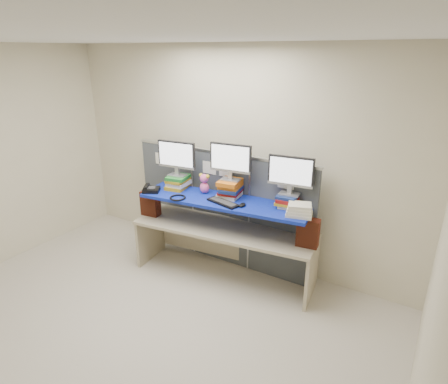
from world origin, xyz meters
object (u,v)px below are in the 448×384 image
Objects in this scene: monitor_left at (177,156)px; desk_phone at (151,189)px; monitor_center at (230,160)px; monitor_right at (291,173)px; desk at (224,237)px; blue_board at (224,201)px; keyboard at (223,202)px.

monitor_left is 0.52m from desk_phone.
monitor_center is 1.00× the size of monitor_right.
blue_board reaches higher than desk.
blue_board is at bearing 129.33° from keyboard.
monitor_center is at bearing -180.00° from monitor_right.
desk_phone is at bearing -172.65° from desk.
monitor_left is (-0.71, 0.03, 0.92)m from desk.
monitor_center is (0.01, 0.12, 0.48)m from blue_board.
desk_phone reaches higher than blue_board.
keyboard is (0.05, -0.10, 0.51)m from desk.
monitor_right is (0.73, 0.22, 0.89)m from desk.
monitor_center is 1.18× the size of keyboard.
desk is at bearing -171.04° from monitor_right.
desk_phone is at bearing -158.11° from keyboard.
monitor_center reaches higher than desk_phone.
monitor_center is 1.10m from desk_phone.
monitor_left is 1.00× the size of monitor_center.
monitor_center reaches higher than monitor_left.
desk is 5.32× the size of keyboard.
desk is 4.52× the size of monitor_right.
keyboard is at bearing -21.05° from desk_phone.
desk is 0.52m from keyboard.
monitor_left is 1.18× the size of keyboard.
keyboard is at bearing -71.63° from blue_board.
desk_phone is at bearing -136.13° from monitor_left.
blue_board is 0.12m from keyboard.
keyboard is (0.03, -0.22, -0.45)m from monitor_center.
keyboard is at bearing -88.58° from monitor_center.
keyboard is (0.05, -0.10, 0.03)m from blue_board.
keyboard reaches higher than blue_board.
blue_board is at bearing -14.63° from desk_phone.
monitor_center is 1.95× the size of desk_phone.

